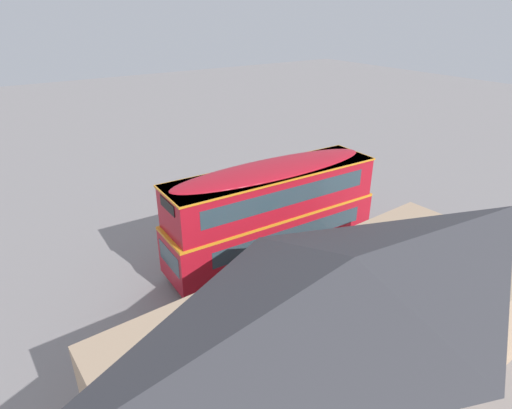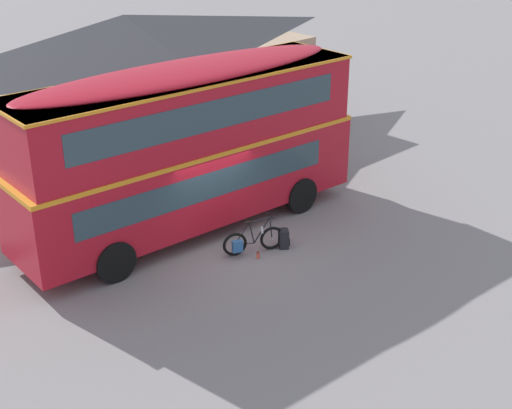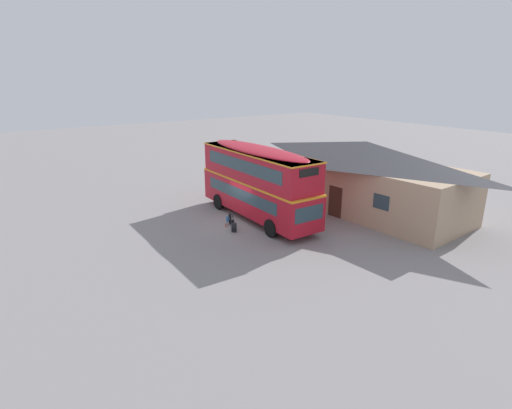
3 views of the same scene
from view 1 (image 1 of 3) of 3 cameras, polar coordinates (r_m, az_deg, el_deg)
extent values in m
plane|color=gray|center=(21.79, 0.13, -5.44)|extent=(120.00, 120.00, 0.00)
cylinder|color=black|center=(18.19, -4.06, -10.35)|extent=(1.11, 0.30, 1.10)
cylinder|color=black|center=(19.97, -7.40, -6.94)|extent=(1.11, 0.30, 1.10)
cylinder|color=black|center=(21.43, 11.03, -4.82)|extent=(1.11, 0.30, 1.10)
cylinder|color=black|center=(22.96, 7.00, -2.36)|extent=(1.11, 0.30, 1.10)
cube|color=#B21423|center=(19.95, 2.20, -3.54)|extent=(10.31, 2.71, 2.10)
cube|color=orange|center=(19.45, 2.26, -0.75)|extent=(10.33, 2.73, 0.12)
cube|color=#B21423|center=(19.05, 2.31, 1.90)|extent=(10.00, 2.65, 1.90)
ellipsoid|color=#B21423|center=(18.66, 2.36, 4.80)|extent=(9.80, 2.60, 0.36)
cube|color=#2D424C|center=(17.78, -11.55, -7.06)|extent=(0.10, 2.05, 0.90)
cube|color=black|center=(16.71, -11.81, -0.15)|extent=(0.09, 1.38, 0.44)
cube|color=#2D424C|center=(20.82, 0.72, -1.29)|extent=(8.00, 0.20, 0.76)
cube|color=#2D424C|center=(19.92, 0.31, 3.46)|extent=(8.42, 0.21, 0.80)
cube|color=#2D424C|center=(19.04, 4.85, -4.09)|extent=(8.00, 0.20, 0.76)
cube|color=#2D424C|center=(18.09, 4.51, 1.05)|extent=(8.42, 0.21, 0.80)
cube|color=orange|center=(18.70, 2.35, 4.46)|extent=(10.11, 2.73, 0.08)
torus|color=black|center=(21.91, -3.53, -4.27)|extent=(0.66, 0.32, 0.68)
torus|color=black|center=(22.08, -0.81, -3.98)|extent=(0.66, 0.32, 0.68)
cylinder|color=#B2B2B7|center=(21.91, -3.53, -4.27)|extent=(0.08, 0.11, 0.05)
cylinder|color=#B2B2B7|center=(22.08, -0.81, -3.98)|extent=(0.08, 0.11, 0.05)
cylinder|color=black|center=(21.81, -2.81, -3.52)|extent=(0.46, 0.21, 0.73)
cylinder|color=black|center=(21.67, -2.65, -2.76)|extent=(0.57, 0.25, 0.11)
cylinder|color=black|center=(21.87, -2.05, -3.52)|extent=(0.18, 0.10, 0.64)
cylinder|color=black|center=(22.05, -1.51, -4.12)|extent=(0.53, 0.22, 0.09)
cylinder|color=black|center=(21.90, -1.34, -3.38)|extent=(0.41, 0.18, 0.59)
cylinder|color=black|center=(21.76, -3.48, -3.52)|extent=(0.10, 0.06, 0.65)
cylinder|color=black|center=(21.58, -3.42, -2.64)|extent=(0.19, 0.44, 0.03)
ellipsoid|color=black|center=(21.72, -1.83, -2.69)|extent=(0.28, 0.19, 0.06)
cube|color=#2D609E|center=(22.20, -0.95, -3.74)|extent=(0.31, 0.23, 0.32)
cylinder|color=silver|center=(21.81, -2.81, -3.52)|extent=(0.07, 0.07, 0.18)
cube|color=black|center=(21.92, -4.43, -4.52)|extent=(0.38, 0.40, 0.53)
ellipsoid|color=black|center=(21.79, -4.46, -3.91)|extent=(0.36, 0.38, 0.10)
cube|color=black|center=(21.97, -4.79, -4.69)|extent=(0.16, 0.20, 0.19)
cylinder|color=black|center=(21.83, -4.11, -4.64)|extent=(0.05, 0.05, 0.42)
cylinder|color=black|center=(21.98, -4.06, -4.41)|extent=(0.05, 0.05, 0.42)
cylinder|color=#D84C33|center=(22.43, -2.32, -4.22)|extent=(0.08, 0.08, 0.19)
cylinder|color=black|center=(22.37, -2.32, -3.98)|extent=(0.05, 0.05, 0.03)
cube|color=tan|center=(13.96, 11.84, -17.73)|extent=(14.47, 6.52, 3.45)
pyramid|color=#38383D|center=(12.46, 12.83, -9.56)|extent=(14.89, 6.94, 1.37)
cube|color=#3D2319|center=(15.90, 3.66, -14.10)|extent=(1.10, 0.10, 2.10)
cube|color=#2D424C|center=(17.52, 12.69, -7.20)|extent=(1.10, 0.10, 0.90)
cube|color=#2D424C|center=(13.83, -8.02, -16.89)|extent=(1.10, 0.10, 0.90)
camera|label=2|loc=(36.23, 2.02, 22.51)|focal=50.26mm
camera|label=3|loc=(30.84, -55.31, 11.00)|focal=28.54mm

